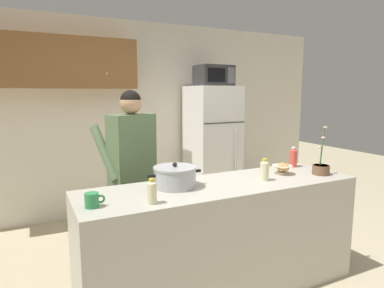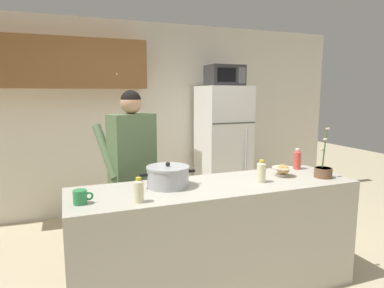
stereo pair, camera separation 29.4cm
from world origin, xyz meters
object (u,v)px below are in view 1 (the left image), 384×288
bottle_mid_counter (265,170)px  bread_bowl (282,168)px  person_near_pot (132,159)px  potted_orchid (321,168)px  refrigerator (212,148)px  cooking_pot (175,177)px  microwave (214,76)px  bottle_far_corner (152,191)px  coffee_mug (92,200)px  bottle_near_edge (293,157)px

bottle_mid_counter → bread_bowl: bearing=20.2°
person_near_pot → potted_orchid: 1.72m
refrigerator → bottle_mid_counter: 2.01m
cooking_pot → bottle_mid_counter: bearing=-11.2°
bottle_mid_counter → microwave: bearing=72.5°
bottle_mid_counter → potted_orchid: 0.59m
cooking_pot → bottle_far_corner: 0.41m
microwave → coffee_mug: (-2.01, -1.94, -0.91)m
bread_bowl → potted_orchid: bearing=-28.4°
bottle_near_edge → bottle_mid_counter: (-0.59, -0.29, -0.01)m
refrigerator → person_near_pot: refrigerator is taller
potted_orchid → bread_bowl: bearing=151.6°
refrigerator → bottle_far_corner: size_ratio=10.14×
person_near_pot → cooking_pot: 0.65m
refrigerator → bottle_far_corner: 2.64m
bread_bowl → potted_orchid: potted_orchid is taller
cooking_pot → coffee_mug: cooking_pot is taller
bottle_near_edge → bottle_far_corner: (-1.63, -0.44, -0.01)m
microwave → bread_bowl: bearing=-99.9°
refrigerator → bread_bowl: bearing=-99.8°
microwave → potted_orchid: microwave is taller
refrigerator → bottle_mid_counter: size_ratio=9.33×
cooking_pot → bottle_mid_counter: cooking_pot is taller
bottle_far_corner → potted_orchid: potted_orchid is taller
refrigerator → microwave: size_ratio=3.63×
microwave → bottle_far_corner: microwave is taller
bottle_near_edge → potted_orchid: potted_orchid is taller
bottle_near_edge → bottle_far_corner: size_ratio=1.16×
cooking_pot → potted_orchid: 1.36m
microwave → bottle_mid_counter: 2.17m
person_near_pot → bottle_mid_counter: person_near_pot is taller
potted_orchid → person_near_pot: bearing=150.8°
cooking_pot → bread_bowl: cooking_pot is taller
coffee_mug → potted_orchid: size_ratio=0.29×
refrigerator → bottle_near_edge: refrigerator is taller
bottle_far_corner → cooking_pot: bearing=45.0°
bottle_far_corner → bread_bowl: bearing=10.6°
coffee_mug → potted_orchid: potted_orchid is taller
refrigerator → microwave: bearing=-89.9°
person_near_pot → bottle_near_edge: (1.50, -0.49, -0.03)m
microwave → bottle_mid_counter: size_ratio=2.57×
bottle_near_edge → bottle_far_corner: bottle_near_edge is taller
cooking_pot → potted_orchid: bearing=-8.8°
cooking_pot → microwave: bearing=52.3°
bottle_mid_counter → potted_orchid: size_ratio=0.42×
refrigerator → bottle_far_corner: refrigerator is taller
bottle_mid_counter → person_near_pot: bearing=139.4°
microwave → bottle_far_corner: size_ratio=2.80×
person_near_pot → bread_bowl: person_near_pot is taller
person_near_pot → potted_orchid: bearing=-29.2°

